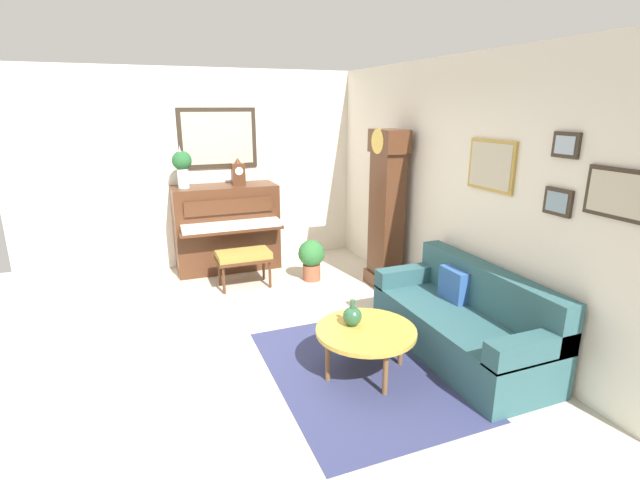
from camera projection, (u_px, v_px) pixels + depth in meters
The scene contains 13 objects.
ground_plane at pixel (239, 344), 4.75m from camera, with size 6.40×6.00×0.10m, color beige.
wall_left at pixel (197, 170), 6.67m from camera, with size 0.13×4.90×2.80m.
wall_back at pixel (447, 189), 5.17m from camera, with size 5.30×0.13×2.80m.
area_rug at pixel (360, 371), 4.17m from camera, with size 2.10×1.50×0.01m, color navy.
piano at pixel (227, 227), 6.67m from camera, with size 0.87×1.44×1.22m.
piano_bench at pixel (244, 257), 6.03m from camera, with size 0.42×0.70×0.48m.
grandfather_clock at pixel (386, 214), 5.91m from camera, with size 0.52×0.34×2.03m.
couch at pixel (464, 323), 4.42m from camera, with size 1.90×0.80×0.84m.
coffee_table at pixel (366, 332), 4.06m from camera, with size 0.88×0.88×0.43m.
mantel_clock at pixel (238, 173), 6.53m from camera, with size 0.13×0.18×0.38m.
flower_vase at pixel (182, 165), 6.22m from camera, with size 0.26×0.26×0.58m.
green_jug at pixel (352, 316), 4.10m from camera, with size 0.17×0.17×0.24m.
potted_plant at pixel (311, 257), 6.29m from camera, with size 0.36×0.36×0.56m.
Camera 1 is at (4.27, -0.80, 2.29)m, focal length 26.14 mm.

